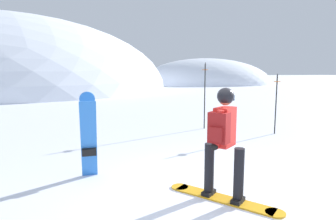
{
  "coord_description": "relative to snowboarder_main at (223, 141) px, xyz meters",
  "views": [
    {
      "loc": [
        -1.94,
        -3.77,
        1.94
      ],
      "look_at": [
        0.01,
        2.98,
        1.0
      ],
      "focal_mm": 30.47,
      "sensor_mm": 36.0,
      "label": 1
    }
  ],
  "objects": [
    {
      "name": "ridge_peak_far",
      "position": [
        17.12,
        40.2,
        -0.92
      ],
      "size": [
        21.63,
        19.47,
        8.31
      ],
      "color": "white",
      "rests_on": "ground"
    },
    {
      "name": "ridge_peak_main",
      "position": [
        -10.21,
        30.22,
        -0.92
      ],
      "size": [
        34.09,
        30.68,
        15.63
      ],
      "color": "white",
      "rests_on": "ground"
    },
    {
      "name": "piste_marker_near",
      "position": [
        1.95,
        5.22,
        0.37
      ],
      "size": [
        0.2,
        0.2,
        2.27
      ],
      "color": "black",
      "rests_on": "ground"
    },
    {
      "name": "spare_snowboard",
      "position": [
        -1.91,
        1.47,
        -0.11
      ],
      "size": [
        0.28,
        0.52,
        1.59
      ],
      "color": "blue",
      "rests_on": "ground"
    },
    {
      "name": "piste_marker_far",
      "position": [
        3.76,
        3.83,
        0.17
      ],
      "size": [
        0.2,
        0.2,
        1.9
      ],
      "color": "black",
      "rests_on": "ground"
    },
    {
      "name": "ground_plane",
      "position": [
        0.01,
        0.04,
        -0.92
      ],
      "size": [
        300.0,
        300.0,
        0.0
      ],
      "primitive_type": "plane",
      "color": "white"
    },
    {
      "name": "snowboarder_main",
      "position": [
        0.0,
        0.0,
        0.0
      ],
      "size": [
        1.26,
        1.49,
        1.71
      ],
      "color": "orange",
      "rests_on": "ground"
    }
  ]
}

